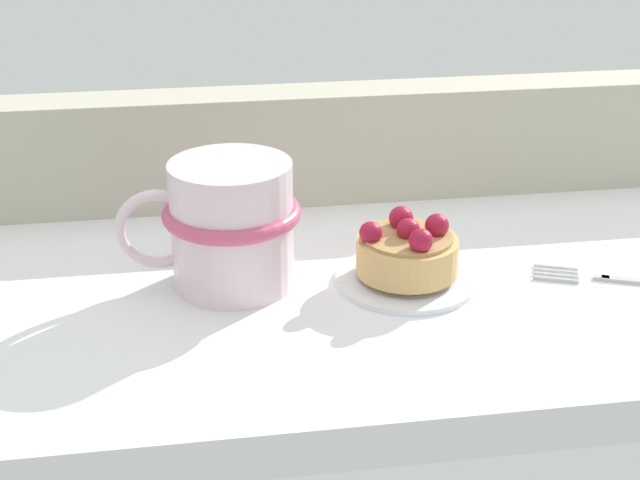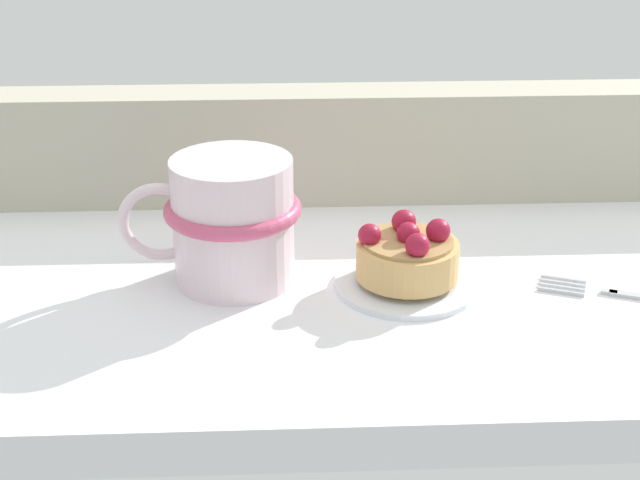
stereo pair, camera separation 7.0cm
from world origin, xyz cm
name	(u,v)px [view 1 (the left image)]	position (x,y,z in cm)	size (l,w,h in cm)	color
ground_plane	(364,292)	(0.00, 0.00, -1.64)	(81.42, 39.85, 3.28)	white
window_rail_back	(329,144)	(0.00, 17.18, 5.23)	(79.79, 5.50, 10.46)	#B2AD99
dessert_plate	(406,277)	(2.96, -1.96, 0.45)	(11.14, 11.14, 0.97)	silver
raspberry_tart	(407,250)	(2.97, -1.96, 2.78)	(7.90, 7.90, 4.66)	tan
coffee_mug	(229,221)	(-10.53, 0.39, 5.10)	(14.14, 10.57, 9.95)	silver
dessert_fork	(639,280)	(20.95, -4.93, 0.30)	(16.10, 7.51, 0.60)	#B7B7BC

